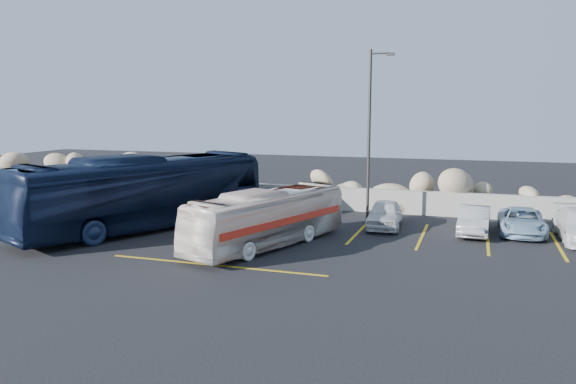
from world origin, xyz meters
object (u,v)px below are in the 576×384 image
(car_a, at_px, (385,214))
(car_b, at_px, (474,221))
(lamppost, at_px, (370,131))
(tour_coach, at_px, (143,192))
(car_d, at_px, (522,221))
(vintage_bus, at_px, (268,218))

(car_a, bearing_deg, car_b, -6.22)
(car_b, bearing_deg, lamppost, 166.33)
(tour_coach, distance_m, car_b, 14.42)
(car_a, xyz_separation_m, car_b, (3.84, -0.14, -0.03))
(car_d, bearing_deg, lamppost, 173.44)
(vintage_bus, bearing_deg, car_d, 48.75)
(car_a, bearing_deg, vintage_bus, -131.38)
(tour_coach, xyz_separation_m, car_a, (10.09, 3.71, -1.03))
(tour_coach, bearing_deg, car_a, 44.25)
(lamppost, xyz_separation_m, car_b, (4.79, -1.35, -3.71))
(lamppost, height_order, tour_coach, lamppost)
(vintage_bus, xyz_separation_m, tour_coach, (-6.34, 1.22, 0.54))
(lamppost, xyz_separation_m, car_a, (0.95, -1.21, -3.68))
(car_d, bearing_deg, vintage_bus, -150.72)
(lamppost, height_order, car_a, lamppost)
(vintage_bus, xyz_separation_m, car_d, (9.52, 5.42, -0.55))
(vintage_bus, xyz_separation_m, car_b, (7.59, 4.79, -0.52))
(car_d, bearing_deg, car_a, -175.58)
(lamppost, height_order, car_d, lamppost)
(vintage_bus, bearing_deg, tour_coach, -171.80)
(tour_coach, height_order, car_d, tour_coach)
(car_a, relative_size, car_d, 0.91)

